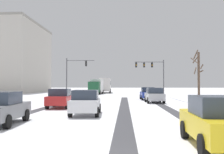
# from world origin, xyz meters

# --- Properties ---
(wheel_track_left_lane) EXTENTS (0.85, 34.85, 0.01)m
(wheel_track_left_lane) POSITION_xyz_m (1.36, 15.84, 0.00)
(wheel_track_left_lane) COLOR #424247
(wheel_track_left_lane) RESTS_ON ground
(wheel_track_right_lane) EXTENTS (0.84, 34.85, 0.01)m
(wheel_track_right_lane) POSITION_xyz_m (-5.28, 15.84, 0.00)
(wheel_track_right_lane) COLOR #424247
(wheel_track_right_lane) RESTS_ON ground
(wheel_track_center) EXTENTS (0.83, 34.85, 0.01)m
(wheel_track_center) POSITION_xyz_m (4.91, 15.84, 0.00)
(wheel_track_center) COLOR #424247
(wheel_track_center) RESTS_ON ground
(traffic_signal_far_left) EXTENTS (4.83, 0.57, 6.50)m
(traffic_signal_far_left) POSITION_xyz_m (-7.28, 37.77, 4.35)
(traffic_signal_far_left) COLOR #47474C
(traffic_signal_far_left) RESTS_ON ground
(traffic_signal_far_right) EXTENTS (5.40, 0.63, 6.50)m
(traffic_signal_far_right) POSITION_xyz_m (6.43, 41.54, 4.77)
(traffic_signal_far_right) COLOR #47474C
(traffic_signal_far_right) RESTS_ON ground
(car_blue_lead) EXTENTS (1.90, 4.13, 1.62)m
(car_blue_lead) POSITION_xyz_m (4.36, 27.30, 0.82)
(car_blue_lead) COLOR #233899
(car_blue_lead) RESTS_ON ground
(car_silver_second) EXTENTS (1.92, 4.15, 1.62)m
(car_silver_second) POSITION_xyz_m (4.60, 21.85, 0.82)
(car_silver_second) COLOR #B7BABF
(car_silver_second) RESTS_ON ground
(car_red_third) EXTENTS (1.99, 4.18, 1.62)m
(car_red_third) POSITION_xyz_m (-4.06, 15.38, 0.82)
(car_red_third) COLOR red
(car_red_third) RESTS_ON ground
(car_white_fourth) EXTENTS (1.98, 4.18, 1.62)m
(car_white_fourth) POSITION_xyz_m (-1.14, 10.36, 0.82)
(car_white_fourth) COLOR silver
(car_white_fourth) RESTS_ON ground
(car_grey_fifth) EXTENTS (2.00, 4.18, 1.62)m
(car_grey_fifth) POSITION_xyz_m (-4.71, 6.12, 0.82)
(car_grey_fifth) COLOR slate
(car_grey_fifth) RESTS_ON ground
(car_yellow_cab_sixth) EXTENTS (1.92, 4.15, 1.62)m
(car_yellow_cab_sixth) POSITION_xyz_m (4.37, 1.96, 0.82)
(car_yellow_cab_sixth) COLOR yellow
(car_yellow_cab_sixth) RESTS_ON ground
(bus_oncoming) EXTENTS (3.06, 11.11, 3.38)m
(bus_oncoming) POSITION_xyz_m (-3.23, 55.24, 1.99)
(bus_oncoming) COLOR silver
(bus_oncoming) RESTS_ON ground
(box_truck_delivery) EXTENTS (2.54, 7.49, 3.02)m
(box_truck_delivery) POSITION_xyz_m (-4.40, 46.66, 1.63)
(box_truck_delivery) COLOR #194C2D
(box_truck_delivery) RESTS_ON ground
(bare_tree_sidewalk_far) EXTENTS (1.91, 2.02, 7.37)m
(bare_tree_sidewalk_far) POSITION_xyz_m (12.64, 33.78, 3.85)
(bare_tree_sidewalk_far) COLOR brown
(bare_tree_sidewalk_far) RESTS_ON ground
(office_building_far_left_block) EXTENTS (20.10, 22.28, 16.99)m
(office_building_far_left_block) POSITION_xyz_m (-29.78, 57.00, 8.50)
(office_building_far_left_block) COLOR #B2ADA3
(office_building_far_left_block) RESTS_ON ground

